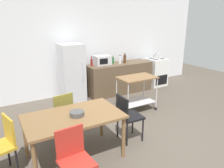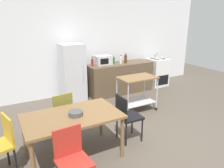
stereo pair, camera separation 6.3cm
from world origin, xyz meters
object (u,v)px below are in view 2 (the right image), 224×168
object	(u,v)px
bottle_soda	(92,62)
microwave	(103,60)
bottle_vinegar	(114,60)
bottle_olive_oil	(121,60)
chair_mustard	(1,142)
chair_red	(72,157)
fruit_bowl	(76,113)
kitchen_cart	(137,88)
kettle	(157,57)
dining_table	(72,120)
chair_olive	(61,111)
chair_black	(127,115)
refrigerator	(72,73)
bottle_soy_sauce	(126,59)
stove_oven	(157,72)

from	to	relation	value
bottle_soda	microwave	bearing A→B (deg)	2.02
bottle_vinegar	bottle_olive_oil	bearing A→B (deg)	-33.78
chair_mustard	chair_red	world-z (taller)	same
chair_mustard	bottle_olive_oil	bearing A→B (deg)	109.62
bottle_olive_oil	chair_red	bearing A→B (deg)	-130.16
chair_mustard	fruit_bowl	xyz separation A→B (m)	(1.07, -0.15, 0.27)
kitchen_cart	kettle	size ratio (longest dim) A/B	3.80
dining_table	kettle	distance (m)	4.33
chair_olive	bottle_soda	bearing A→B (deg)	-139.68
chair_black	bottle_soda	world-z (taller)	bottle_soda
refrigerator	bottle_vinegar	xyz separation A→B (m)	(1.27, -0.03, 0.22)
kitchen_cart	bottle_olive_oil	world-z (taller)	bottle_olive_oil
bottle_soy_sauce	kitchen_cart	bearing A→B (deg)	-110.81
bottle_soy_sauce	kettle	bearing A→B (deg)	-2.19
refrigerator	microwave	xyz separation A→B (m)	(0.92, -0.01, 0.25)
chair_mustard	bottle_vinegar	bearing A→B (deg)	112.40
dining_table	chair_mustard	distance (m)	1.04
bottle_soda	bottle_vinegar	bearing A→B (deg)	-0.07
chair_red	microwave	size ratio (longest dim) A/B	1.93
stove_oven	bottle_soy_sauce	xyz separation A→B (m)	(-1.29, -0.05, 0.57)
kettle	microwave	bearing A→B (deg)	174.90
dining_table	kettle	xyz separation A→B (m)	(3.66, 2.30, 0.33)
bottle_olive_oil	bottle_vinegar	bearing A→B (deg)	146.22
bottle_soda	stove_oven	bearing A→B (deg)	-1.36
stove_oven	bottle_vinegar	bearing A→B (deg)	178.09
refrigerator	bottle_soda	bearing A→B (deg)	-2.57
chair_mustard	chair_red	bearing A→B (deg)	29.05
microwave	fruit_bowl	size ratio (longest dim) A/B	2.03
refrigerator	microwave	size ratio (longest dim) A/B	3.37
chair_red	kettle	world-z (taller)	kettle
dining_table	kettle	bearing A→B (deg)	32.23
chair_olive	bottle_soda	world-z (taller)	bottle_soda
chair_black	stove_oven	distance (m)	3.65
fruit_bowl	chair_red	bearing A→B (deg)	-114.65
fruit_bowl	bottle_vinegar	bearing A→B (deg)	50.00
dining_table	chair_black	xyz separation A→B (m)	(1.02, 0.00, -0.15)
chair_black	chair_red	size ratio (longest dim) A/B	1.00
refrigerator	dining_table	bearing A→B (deg)	-109.39
kettle	chair_olive	bearing A→B (deg)	-156.60
chair_black	microwave	size ratio (longest dim) A/B	1.93
microwave	kettle	bearing A→B (deg)	-5.10
stove_oven	bottle_vinegar	size ratio (longest dim) A/B	4.19
dining_table	refrigerator	distance (m)	2.64
dining_table	chair_olive	bearing A→B (deg)	88.28
chair_olive	stove_oven	size ratio (longest dim) A/B	0.97
chair_black	bottle_olive_oil	xyz separation A→B (m)	(1.30, 2.34, 0.49)
dining_table	microwave	size ratio (longest dim) A/B	3.26
bottle_olive_oil	stove_oven	bearing A→B (deg)	2.38
kitchen_cart	bottle_soda	size ratio (longest dim) A/B	3.40
chair_mustard	bottle_soy_sauce	xyz separation A→B (m)	(3.51, 2.24, 0.51)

